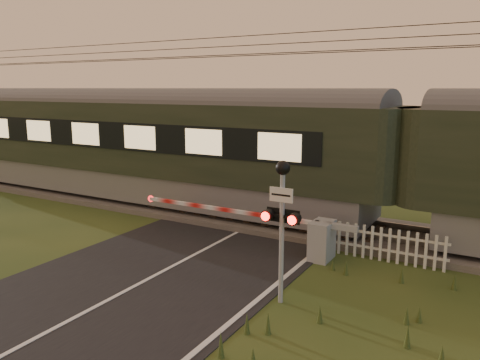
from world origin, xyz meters
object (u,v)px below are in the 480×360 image
Objects in this scene: train at (407,163)px; picket_fence at (389,245)px; crossing_signal at (282,207)px; boom_gate at (310,236)px.

train is 2.66m from picket_fence.
train is 5.57m from crossing_signal.
boom_gate is at bearing -161.13° from picket_fence.
crossing_signal is at bearing -112.69° from picket_fence.
train reaches higher than crossing_signal.
train is at bearing 75.30° from crossing_signal.
crossing_signal is (0.48, -2.83, 1.49)m from boom_gate.
boom_gate is 2.25× the size of crossing_signal.
boom_gate is (-1.89, -2.55, -1.75)m from train.
train is 14.55× the size of crossing_signal.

